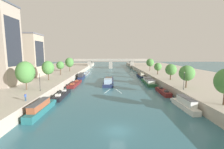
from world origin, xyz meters
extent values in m
plane|color=#336675|center=(0.00, 0.00, 0.00)|extent=(400.00, 400.00, 0.00)
cube|color=#B7AD9E|center=(-34.94, 55.00, 1.25)|extent=(36.00, 170.00, 2.51)
cube|color=#B7AD9E|center=(34.94, 55.00, 1.25)|extent=(36.00, 170.00, 2.51)
cube|color=#1E284C|center=(-1.53, 40.35, 0.50)|extent=(4.27, 20.47, 0.99)
cube|color=#1E284C|center=(-1.31, 50.90, 0.59)|extent=(3.69, 1.29, 0.86)
cube|color=#1E284C|center=(-1.53, 40.35, 1.02)|extent=(4.35, 20.47, 0.06)
cube|color=#9EBCD6|center=(-1.67, 33.42, 1.92)|extent=(2.97, 4.14, 1.74)
cube|color=black|center=(-1.63, 35.47, 2.18)|extent=(2.31, 0.08, 0.49)
cube|color=brown|center=(-1.48, 42.39, 1.23)|extent=(3.22, 10.67, 0.36)
cylinder|color=#232328|center=(-1.07, 34.23, 1.60)|extent=(0.07, 0.07, 1.10)
cube|color=#A5D1DB|center=(1.73, 25.82, 0.01)|extent=(1.88, 5.89, 0.03)
cube|color=#A5D1DB|center=(-1.87, 25.89, 0.01)|extent=(2.12, 5.84, 0.03)
cube|color=#23666B|center=(-15.15, 7.53, 0.63)|extent=(2.14, 10.70, 1.26)
cube|color=#23666B|center=(-15.01, 13.21, 0.76)|extent=(1.81, 1.30, 1.00)
cube|color=#23666B|center=(-15.15, 7.53, 1.29)|extent=(2.17, 10.70, 0.06)
cube|color=#9E5133|center=(-15.16, 7.00, 1.94)|extent=(1.70, 6.85, 1.23)
cube|color=#4C4C51|center=(-15.16, 7.00, 2.59)|extent=(1.82, 7.06, 0.08)
cylinder|color=#232328|center=(-14.95, 4.33, 1.87)|extent=(0.07, 0.07, 1.10)
cube|color=black|center=(-14.60, 19.61, 0.50)|extent=(2.36, 10.48, 0.99)
cube|color=black|center=(-14.52, 25.19, 0.60)|extent=(2.12, 1.24, 0.86)
cube|color=black|center=(-14.60, 19.61, 1.02)|extent=(2.40, 10.48, 0.06)
cube|color=white|center=(-14.56, 21.91, 1.25)|extent=(1.12, 0.92, 0.40)
cube|color=white|center=(-14.64, 16.69, 1.29)|extent=(1.23, 1.12, 0.48)
cylinder|color=#232328|center=(-14.31, 16.47, 1.60)|extent=(0.07, 0.07, 1.10)
cube|color=maroon|center=(-14.40, 35.59, 0.46)|extent=(2.80, 13.47, 0.92)
cube|color=maroon|center=(-14.18, 42.64, 0.55)|extent=(2.30, 1.27, 0.82)
cube|color=maroon|center=(-14.40, 35.59, 0.95)|extent=(2.85, 13.47, 0.06)
cube|color=#9E5133|center=(-14.31, 38.54, 1.18)|extent=(1.22, 0.94, 0.40)
cube|color=#9E5133|center=(-14.52, 31.84, 1.22)|extent=(1.34, 1.14, 0.48)
cylinder|color=#232328|center=(-14.17, 31.56, 1.53)|extent=(0.07, 0.07, 1.10)
cube|color=#1E284C|center=(-14.66, 51.27, 0.54)|extent=(2.23, 9.79, 1.07)
cube|color=#1E284C|center=(-14.74, 56.50, 0.64)|extent=(1.99, 1.26, 0.90)
cube|color=#1E284C|center=(-14.66, 51.27, 1.10)|extent=(2.27, 9.79, 0.06)
cube|color=#38383D|center=(-14.65, 50.78, 1.85)|extent=(1.80, 6.27, 1.44)
cube|color=#4C4C51|center=(-14.65, 50.78, 2.61)|extent=(1.93, 6.46, 0.08)
cylinder|color=#232328|center=(-14.31, 48.35, 1.68)|extent=(0.07, 0.07, 1.10)
cube|color=gray|center=(-14.53, 65.85, 0.50)|extent=(2.50, 13.75, 1.00)
cube|color=gray|center=(-14.51, 73.07, 0.60)|extent=(2.35, 1.22, 0.86)
cube|color=gray|center=(-14.53, 65.85, 1.03)|extent=(2.55, 13.75, 0.06)
cube|color=#9EBCD6|center=(-14.52, 68.87, 1.26)|extent=(1.24, 0.90, 0.40)
cube|color=#9EBCD6|center=(-14.54, 62.00, 1.30)|extent=(1.36, 1.10, 0.48)
cylinder|color=#232328|center=(-14.17, 61.73, 1.61)|extent=(0.07, 0.07, 1.10)
cube|color=silver|center=(15.27, 9.55, 0.54)|extent=(2.17, 9.35, 1.08)
cube|color=silver|center=(15.07, 14.54, 0.65)|extent=(1.76, 1.30, 0.91)
cube|color=silver|center=(15.27, 9.55, 1.11)|extent=(2.20, 9.35, 0.06)
cube|color=white|center=(15.28, 9.08, 1.88)|extent=(1.71, 6.00, 1.48)
cube|color=#4C4C51|center=(15.28, 9.08, 2.66)|extent=(1.83, 6.18, 0.08)
cylinder|color=#232328|center=(15.65, 6.78, 1.69)|extent=(0.07, 0.07, 1.10)
cube|color=maroon|center=(14.99, 22.27, 0.55)|extent=(1.94, 9.08, 1.10)
cube|color=maroon|center=(15.00, 27.16, 0.66)|extent=(1.83, 1.24, 0.91)
cube|color=maroon|center=(14.99, 22.27, 1.13)|extent=(1.98, 9.08, 0.06)
cube|color=#38383D|center=(14.99, 24.27, 1.36)|extent=(0.97, 0.90, 0.40)
cube|color=#38383D|center=(14.99, 19.73, 1.40)|extent=(1.06, 1.10, 0.48)
cylinder|color=#232328|center=(15.27, 19.55, 1.71)|extent=(0.07, 0.07, 1.10)
cube|color=#235633|center=(14.46, 38.00, 0.46)|extent=(3.57, 14.90, 0.93)
cube|color=#235633|center=(14.70, 45.75, 0.56)|extent=(3.00, 1.29, 0.83)
cube|color=#235633|center=(14.46, 38.00, 0.96)|extent=(3.63, 14.90, 0.06)
cube|color=white|center=(14.44, 37.26, 1.55)|extent=(2.85, 9.55, 1.12)
cube|color=#4C4C51|center=(14.44, 37.26, 2.15)|extent=(3.04, 9.84, 0.08)
cylinder|color=#232328|center=(14.80, 33.54, 1.54)|extent=(0.07, 0.07, 1.10)
cube|color=#1E284C|center=(14.77, 55.25, 0.49)|extent=(2.22, 11.71, 0.98)
cube|color=#1E284C|center=(14.82, 61.45, 0.59)|extent=(2.03, 1.23, 0.85)
cube|color=#1E284C|center=(14.77, 55.25, 1.01)|extent=(2.26, 11.71, 0.06)
cube|color=beige|center=(14.74, 51.28, 1.95)|extent=(1.61, 2.35, 1.81)
cube|color=black|center=(14.74, 52.46, 2.22)|extent=(1.28, 0.04, 0.51)
cube|color=brown|center=(14.78, 56.42, 1.22)|extent=(1.71, 6.10, 0.36)
cylinder|color=#232328|center=(15.06, 51.74, 1.59)|extent=(0.07, 0.07, 1.10)
cylinder|color=brown|center=(-23.02, 17.46, 4.06)|extent=(0.25, 0.25, 3.11)
ellipsoid|color=#4C8942|center=(-23.02, 17.46, 7.19)|extent=(4.70, 4.70, 5.70)
cylinder|color=brown|center=(-22.96, 32.36, 4.10)|extent=(0.31, 0.31, 3.18)
ellipsoid|color=#4C8942|center=(-22.96, 32.36, 7.01)|extent=(4.16, 4.16, 4.81)
cylinder|color=brown|center=(-22.78, 45.62, 4.21)|extent=(0.36, 0.36, 3.42)
ellipsoid|color=#4C8942|center=(-22.78, 45.62, 6.87)|extent=(3.34, 3.34, 3.45)
cylinder|color=brown|center=(-22.19, 59.44, 4.24)|extent=(0.32, 0.32, 3.46)
ellipsoid|color=#4C8942|center=(-22.19, 59.44, 7.33)|extent=(4.38, 4.38, 4.96)
cylinder|color=brown|center=(20.07, 4.61, 4.11)|extent=(0.37, 0.37, 3.21)
cylinder|color=brown|center=(20.21, 19.24, 3.99)|extent=(0.34, 0.34, 2.96)
ellipsoid|color=#4C8942|center=(20.21, 19.24, 6.64)|extent=(4.16, 4.16, 4.27)
cylinder|color=brown|center=(21.09, 32.54, 3.82)|extent=(0.38, 0.38, 2.62)
ellipsoid|color=#4C8942|center=(21.09, 32.54, 6.24)|extent=(3.97, 3.97, 4.02)
cylinder|color=brown|center=(20.99, 47.33, 3.75)|extent=(0.40, 0.40, 2.49)
ellipsoid|color=#4C8942|center=(20.99, 47.33, 5.99)|extent=(3.38, 3.38, 3.61)
cylinder|color=brown|center=(21.05, 61.24, 4.21)|extent=(0.28, 0.28, 3.40)
ellipsoid|color=#4C8942|center=(21.05, 61.24, 7.07)|extent=(4.05, 4.05, 4.25)
cylinder|color=black|center=(-19.01, 16.41, 4.79)|extent=(0.11, 0.11, 4.57)
sphere|color=#EAE5C6|center=(-19.01, 16.41, 7.22)|extent=(0.28, 0.28, 0.28)
cylinder|color=black|center=(-19.01, 16.41, 2.61)|extent=(0.22, 0.22, 0.20)
cylinder|color=black|center=(18.55, 17.23, 4.70)|extent=(0.11, 0.11, 4.38)
sphere|color=#EAE5C6|center=(18.55, 17.23, 7.03)|extent=(0.28, 0.28, 0.28)
cylinder|color=black|center=(18.55, 17.23, 2.61)|extent=(0.22, 0.22, 0.20)
cube|color=#232833|center=(-29.07, 23.81, 15.29)|extent=(0.04, 7.28, 13.95)
cube|color=#B2A38E|center=(-36.76, 42.37, 11.01)|extent=(13.73, 9.49, 17.01)
cube|color=slate|center=(-36.76, 42.37, 19.76)|extent=(14.15, 9.77, 0.50)
cube|color=#232833|center=(-29.87, 42.37, 11.86)|extent=(0.04, 7.59, 10.20)
cube|color=#9E998E|center=(0.00, 101.77, 6.44)|extent=(57.88, 4.40, 0.60)
cube|color=#9E998E|center=(0.00, 99.77, 7.19)|extent=(57.88, 0.30, 0.90)
cube|color=#9E998E|center=(0.00, 103.77, 7.19)|extent=(57.88, 0.30, 0.90)
cube|color=#9E998E|center=(-16.94, 101.77, 3.07)|extent=(2.80, 3.60, 6.14)
cube|color=#9E998E|center=(0.00, 101.77, 3.07)|extent=(2.80, 3.60, 6.14)
cube|color=#9E998E|center=(16.94, 101.77, 3.07)|extent=(2.80, 3.60, 6.14)
cylinder|color=navy|center=(-18.24, 7.74, 2.93)|extent=(0.13, 0.13, 0.84)
cylinder|color=navy|center=(-18.18, 7.93, 2.93)|extent=(0.13, 0.13, 0.84)
cube|color=#3351A8|center=(-18.21, 7.84, 3.63)|extent=(0.30, 0.39, 0.56)
sphere|color=#9E7051|center=(-18.21, 7.84, 4.03)|extent=(0.21, 0.21, 0.21)
cylinder|color=#3351A8|center=(-18.28, 7.63, 3.63)|extent=(0.09, 0.09, 0.54)
cylinder|color=#3351A8|center=(-18.15, 8.05, 3.63)|extent=(0.09, 0.09, 0.54)
camera|label=1|loc=(-1.31, -22.92, 12.07)|focal=24.92mm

